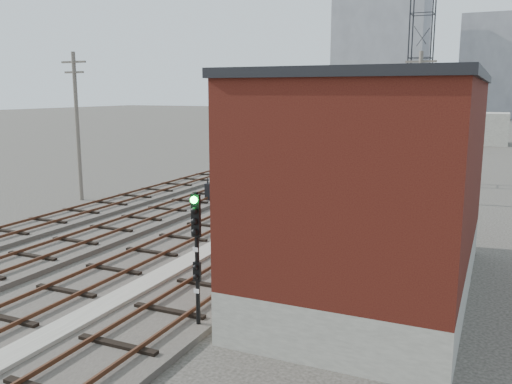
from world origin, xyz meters
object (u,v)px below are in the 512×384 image
Objects in this scene: switch_stand at (208,192)px; site_trailer at (369,137)px; car_silver at (244,150)px; car_grey at (278,141)px; signal_mast at (196,251)px; car_red at (248,152)px.

site_trailer is at bearing 72.39° from switch_stand.
car_silver reaches higher than car_grey.
signal_mast is at bearing -76.48° from switch_stand.
switch_stand is at bearing -170.52° from car_silver.
car_silver is (-9.98, -13.36, -0.65)m from site_trailer.
signal_mast is 0.84× the size of car_grey.
signal_mast reaches higher than car_red.
site_trailer reaches higher than car_grey.
switch_stand is 34.11m from car_grey.
car_silver is (-8.27, 22.41, 0.03)m from switch_stand.
car_grey is at bearing 89.96° from switch_stand.
car_red is (-15.24, 35.79, -1.56)m from signal_mast.
car_grey is at bearing 0.05° from car_red.
site_trailer is 16.69m from car_silver.
car_silver is at bearing -165.41° from car_grey.
car_silver is at bearing -130.02° from site_trailer.
signal_mast reaches higher than car_grey.
signal_mast is at bearing -148.46° from car_grey.
car_grey is (-17.27, 48.76, -1.65)m from signal_mast.
signal_mast is 41.76m from car_silver.
site_trailer is 1.41× the size of car_red.
car_grey is at bearing -8.23° from car_silver.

